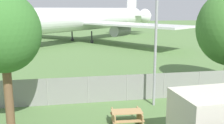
{
  "coord_description": "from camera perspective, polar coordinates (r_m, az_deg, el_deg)",
  "views": [
    {
      "loc": [
        -3.9,
        -5.42,
        5.96
      ],
      "look_at": [
        -0.47,
        13.58,
        2.0
      ],
      "focal_mm": 42.0,
      "sensor_mm": 36.0,
      "label": 1
    }
  ],
  "objects": [
    {
      "name": "perimeter_fence",
      "position": [
        17.24,
        3.32,
        -5.6
      ],
      "size": [
        56.07,
        0.07,
        1.74
      ],
      "color": "gray",
      "rests_on": "ground"
    },
    {
      "name": "airplane",
      "position": [
        46.3,
        -7.97,
        9.09
      ],
      "size": [
        37.8,
        36.1,
        12.04
      ],
      "rotation": [
        0.0,
        0.0,
        -2.38
      ],
      "color": "white",
      "rests_on": "ground"
    },
    {
      "name": "picnic_bench_near_cabin",
      "position": [
        13.88,
        3.23,
        -11.73
      ],
      "size": [
        1.67,
        1.49,
        0.76
      ],
      "rotation": [
        0.0,
        0.0,
        -0.06
      ],
      "color": "tan",
      "rests_on": "ground"
    },
    {
      "name": "tree_left_of_cabin",
      "position": [
        13.61,
        -22.56,
        5.86
      ],
      "size": [
        3.58,
        3.58,
        6.82
      ],
      "color": "brown",
      "rests_on": "ground"
    },
    {
      "name": "light_mast",
      "position": [
        15.85,
        9.59,
        7.49
      ],
      "size": [
        0.44,
        0.44,
        8.0
      ],
      "color": "#99999E",
      "rests_on": "ground"
    }
  ]
}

